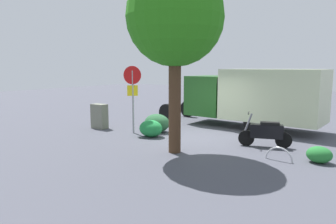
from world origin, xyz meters
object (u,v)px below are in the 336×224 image
stop_sign (133,89)px  bike_rack_hoop (279,161)px  box_truck_near (251,95)px  street_tree (175,19)px  utility_cabinet (99,116)px  motorcycle (266,132)px

stop_sign → bike_rack_hoop: size_ratio=3.33×
box_truck_near → stop_sign: bearing=50.9°
street_tree → utility_cabinet: bearing=-16.4°
box_truck_near → bike_rack_hoop: box_truck_near is taller
street_tree → utility_cabinet: size_ratio=5.26×
motorcycle → utility_cabinet: bearing=-11.5°
box_truck_near → motorcycle: 3.71m
box_truck_near → motorcycle: bearing=122.3°
stop_sign → utility_cabinet: size_ratio=2.54×
box_truck_near → motorcycle: (-1.70, 3.13, -1.01)m
box_truck_near → street_tree: (0.57, 5.50, 2.74)m
box_truck_near → street_tree: size_ratio=1.34×
street_tree → utility_cabinet: 6.47m
motorcycle → utility_cabinet: motorcycle is taller
stop_sign → street_tree: street_tree is taller
bike_rack_hoop → box_truck_near: bearing=-60.8°
street_tree → bike_rack_hoop: 5.37m
utility_cabinet → bike_rack_hoop: utility_cabinet is taller
box_truck_near → street_tree: bearing=88.0°
box_truck_near → bike_rack_hoop: size_ratio=9.21×
street_tree → utility_cabinet: street_tree is taller
box_truck_near → bike_rack_hoop: bearing=123.0°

